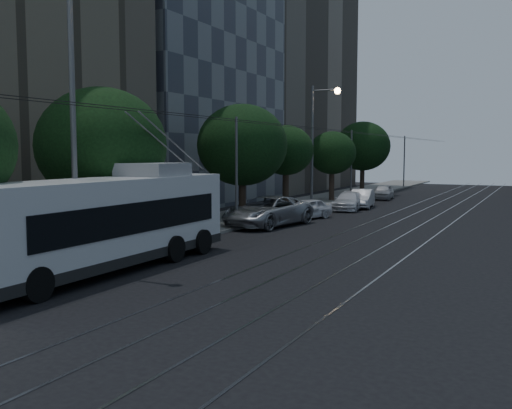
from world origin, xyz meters
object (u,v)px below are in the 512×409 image
object	(u,v)px
trolleybus	(103,222)
car_white_b	(349,201)
streetlamp_near	(81,82)
car_white_a	(307,209)
streetlamp_far	(317,135)
car_white_d	(383,192)
car_white_c	(362,199)
pickup_silver	(268,211)

from	to	relation	value
trolleybus	car_white_b	world-z (taller)	trolleybus
streetlamp_near	car_white_a	bearing A→B (deg)	86.42
trolleybus	streetlamp_near	world-z (taller)	streetlamp_near
trolleybus	streetlamp_far	world-z (taller)	streetlamp_far
trolleybus	streetlamp_near	xyz separation A→B (m)	(-0.72, -0.11, 4.80)
car_white_a	car_white_d	bearing A→B (deg)	106.70
car_white_c	streetlamp_near	distance (m)	27.05
streetlamp_near	car_white_b	bearing A→B (deg)	85.87
car_white_d	streetlamp_near	world-z (taller)	streetlamp_near
trolleybus	car_white_b	xyz separation A→B (m)	(1.03, 24.11, -1.07)
pickup_silver	car_white_d	xyz separation A→B (m)	(1.07, 21.00, -0.18)
streetlamp_near	trolleybus	bearing A→B (deg)	8.56
trolleybus	pickup_silver	xyz separation A→B (m)	(-0.25, 13.52, -0.87)
car_white_a	car_white_c	distance (m)	8.58
pickup_silver	car_white_d	size ratio (longest dim) A/B	1.57
car_white_d	streetlamp_near	bearing A→B (deg)	-99.15
trolleybus	car_white_b	distance (m)	24.16
car_white_c	streetlamp_far	bearing A→B (deg)	-136.02
car_white_d	pickup_silver	bearing A→B (deg)	-99.51
car_white_b	car_white_d	size ratio (longest dim) A/B	1.15
car_white_a	car_white_b	distance (m)	6.45
trolleybus	streetlamp_near	distance (m)	4.86
car_white_b	pickup_silver	bearing A→B (deg)	-102.97
car_white_b	streetlamp_far	world-z (taller)	streetlamp_far
car_white_c	streetlamp_near	world-z (taller)	streetlamp_near
trolleybus	car_white_a	xyz separation A→B (m)	(0.39, 17.69, -1.07)
car_white_b	car_white_d	world-z (taller)	car_white_d
pickup_silver	streetlamp_near	bearing A→B (deg)	-83.21
car_white_a	car_white_b	world-z (taller)	car_white_b
car_white_b	car_white_c	xyz separation A→B (m)	(0.33, 2.11, 0.05)
streetlamp_near	car_white_c	bearing A→B (deg)	85.50
pickup_silver	car_white_c	bearing A→B (deg)	91.61
car_white_b	car_white_d	bearing A→B (deg)	85.00
trolleybus	car_white_b	size ratio (longest dim) A/B	2.82
pickup_silver	car_white_b	size ratio (longest dim) A/B	1.36
pickup_silver	car_white_a	world-z (taller)	pickup_silver
car_white_a	trolleybus	bearing A→B (deg)	-73.10
car_white_a	car_white_c	world-z (taller)	car_white_c
pickup_silver	streetlamp_near	world-z (taller)	streetlamp_near
car_white_c	trolleybus	bearing A→B (deg)	-101.75
pickup_silver	streetlamp_far	world-z (taller)	streetlamp_far
trolleybus	streetlamp_near	bearing A→B (deg)	-172.24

